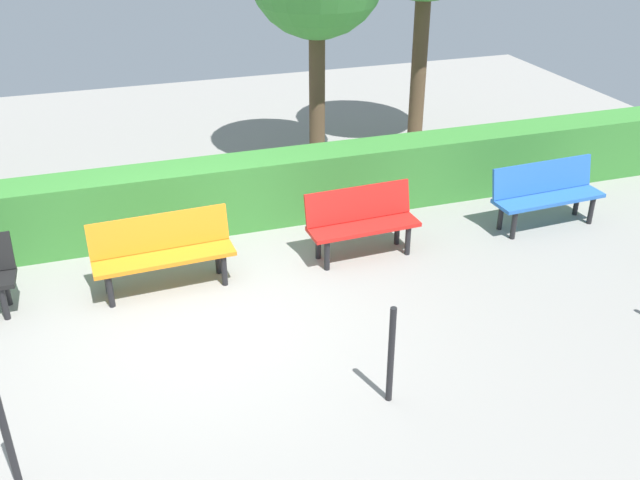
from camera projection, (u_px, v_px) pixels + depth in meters
The scene contains 7 objects.
ground_plane at pixel (203, 323), 7.62m from camera, with size 19.41×19.41×0.00m, color gray.
bench_blue at pixel (546, 192), 9.50m from camera, with size 1.56×0.53×0.86m.
bench_red at pixel (361, 220), 8.76m from camera, with size 1.40×0.52×0.86m.
bench_orange at pixel (163, 249), 8.07m from camera, with size 1.61×0.53×0.86m.
hedge_row at pixel (253, 191), 9.57m from camera, with size 15.41×0.63×0.92m, color #387F33.
railing_post_mid at pixel (391, 355), 6.29m from camera, with size 0.06×0.06×1.00m, color black.
railing_post_far at pixel (6, 435), 5.41m from camera, with size 0.06×0.06×1.00m, color black.
Camera 1 is at (0.79, 6.40, 4.34)m, focal length 39.85 mm.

